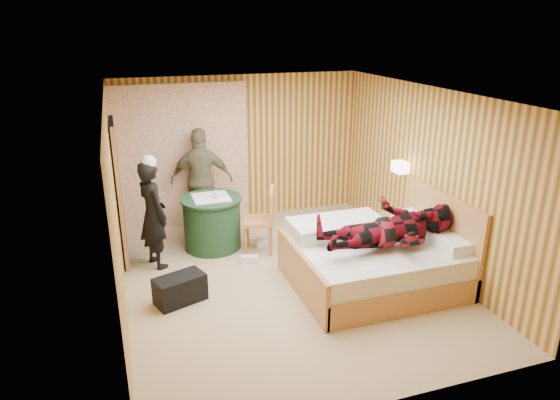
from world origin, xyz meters
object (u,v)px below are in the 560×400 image
object	(u,v)px
wall_lamp	(401,167)
chair_near	(264,215)
man_on_bed	(392,218)
round_table	(212,222)
bed	(377,259)
woman_standing	(153,215)
man_at_table	(202,180)
nightstand	(399,234)
duffel_bag	(180,289)
chair_far	(203,199)

from	to	relation	value
wall_lamp	chair_near	bearing A→B (deg)	164.94
man_on_bed	round_table	bearing A→B (deg)	133.26
wall_lamp	bed	world-z (taller)	wall_lamp
man_on_bed	wall_lamp	bearing A→B (deg)	55.39
woman_standing	man_at_table	bearing A→B (deg)	-60.35
chair_near	woman_standing	distance (m)	1.62
nightstand	duffel_bag	world-z (taller)	nightstand
chair_far	nightstand	bearing A→B (deg)	-34.45
round_table	man_at_table	bearing A→B (deg)	90.00
bed	nightstand	world-z (taller)	bed
chair_far	chair_near	world-z (taller)	chair_near
woman_standing	chair_far	bearing A→B (deg)	-61.56
man_on_bed	duffel_bag	bearing A→B (deg)	168.15
chair_far	man_on_bed	distance (m)	3.38
bed	woman_standing	world-z (taller)	woman_standing
bed	man_at_table	bearing A→B (deg)	126.06
woman_standing	chair_near	bearing A→B (deg)	-113.14
round_table	duffel_bag	xyz separation A→B (m)	(-0.70, -1.47, -0.24)
wall_lamp	woman_standing	world-z (taller)	woman_standing
bed	chair_near	bearing A→B (deg)	128.97
round_table	chair_near	bearing A→B (deg)	-27.36
woman_standing	man_on_bed	xyz separation A→B (m)	(2.79, -1.67, 0.24)
wall_lamp	man_at_table	bearing A→B (deg)	147.90
round_table	woman_standing	distance (m)	1.02
nightstand	man_at_table	bearing A→B (deg)	144.82
man_at_table	bed	bearing A→B (deg)	139.78
round_table	duffel_bag	world-z (taller)	round_table
bed	chair_far	size ratio (longest dim) A/B	2.33
chair_near	duffel_bag	world-z (taller)	chair_near
chair_near	man_on_bed	distance (m)	2.07
bed	man_on_bed	distance (m)	0.72
woman_standing	man_on_bed	world-z (taller)	man_on_bed
bed	woman_standing	bearing A→B (deg)	152.40
woman_standing	man_at_table	distance (m)	1.44
man_at_table	man_on_bed	world-z (taller)	man_on_bed
nightstand	man_at_table	distance (m)	3.27
nightstand	man_at_table	xyz separation A→B (m)	(-2.63, 1.85, 0.56)
chair_far	wall_lamp	bearing A→B (deg)	-31.33
chair_near	man_at_table	size ratio (longest dim) A/B	0.58
round_table	chair_far	size ratio (longest dim) A/B	1.00
chair_near	man_at_table	bearing A→B (deg)	-128.71
bed	woman_standing	size ratio (longest dim) A/B	1.40
woman_standing	man_on_bed	distance (m)	3.26
bed	man_at_table	world-z (taller)	man_at_table
man_at_table	woman_standing	bearing A→B (deg)	65.60
man_at_table	man_on_bed	size ratio (longest dim) A/B	0.97
chair_far	man_at_table	distance (m)	0.33
bed	chair_near	size ratio (longest dim) A/B	2.17
chair_far	woman_standing	xyz separation A→B (m)	(-0.88, -1.08, 0.24)
man_on_bed	nightstand	bearing A→B (deg)	52.26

